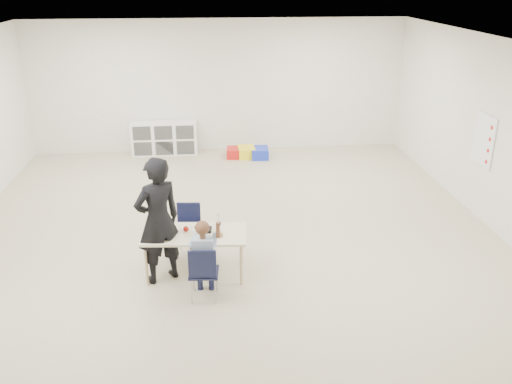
{
  "coord_description": "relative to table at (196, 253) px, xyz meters",
  "views": [
    {
      "loc": [
        -0.33,
        -7.1,
        3.66
      ],
      "look_at": [
        0.35,
        -0.21,
        0.85
      ],
      "focal_mm": 38.0,
      "sensor_mm": 36.0,
      "label": 1
    }
  ],
  "objects": [
    {
      "name": "bin_yellow",
      "position": [
        1.04,
        4.76,
        -0.19
      ],
      "size": [
        0.36,
        0.46,
        0.22
      ],
      "primitive_type": "cube",
      "rotation": [
        0.0,
        0.0,
        0.03
      ],
      "color": "yellow",
      "rests_on": "ground"
    },
    {
      "name": "apple_near",
      "position": [
        -0.11,
        0.06,
        0.33
      ],
      "size": [
        0.07,
        0.07,
        0.07
      ],
      "primitive_type": "sphere",
      "color": "maroon",
      "rests_on": "table"
    },
    {
      "name": "adult",
      "position": [
        -0.44,
        -0.08,
        0.52
      ],
      "size": [
        0.72,
        0.65,
        1.65
      ],
      "primitive_type": "imported",
      "rotation": [
        0.0,
        0.0,
        3.68
      ],
      "color": "black",
      "rests_on": "ground"
    },
    {
      "name": "child",
      "position": [
        0.1,
        -0.56,
        0.26
      ],
      "size": [
        0.52,
        0.52,
        1.13
      ],
      "primitive_type": null,
      "rotation": [
        0.0,
        0.0,
        -0.09
      ],
      "color": "#A7C2E2",
      "rests_on": "chair_near"
    },
    {
      "name": "room",
      "position": [
        0.5,
        0.89,
        1.1
      ],
      "size": [
        9.0,
        9.02,
        2.8
      ],
      "color": "tan",
      "rests_on": "ground"
    },
    {
      "name": "chair_far",
      "position": [
        -0.1,
        0.56,
        0.06
      ],
      "size": [
        0.37,
        0.35,
        0.72
      ],
      "primitive_type": null,
      "rotation": [
        0.0,
        0.0,
        -0.09
      ],
      "color": "black",
      "rests_on": "ground"
    },
    {
      "name": "chair_near",
      "position": [
        0.1,
        -0.56,
        0.06
      ],
      "size": [
        0.37,
        0.35,
        0.72
      ],
      "primitive_type": null,
      "rotation": [
        0.0,
        0.0,
        -0.09
      ],
      "color": "black",
      "rests_on": "ground"
    },
    {
      "name": "apple_far",
      "position": [
        -0.55,
        -0.02,
        0.33
      ],
      "size": [
        0.07,
        0.07,
        0.07
      ],
      "primitive_type": "sphere",
      "color": "maroon",
      "rests_on": "table"
    },
    {
      "name": "bin_blue",
      "position": [
        1.32,
        4.68,
        -0.19
      ],
      "size": [
        0.37,
        0.46,
        0.22
      ],
      "primitive_type": "cube",
      "rotation": [
        0.0,
        0.0,
        -0.05
      ],
      "color": "#1A30C3",
      "rests_on": "ground"
    },
    {
      "name": "table",
      "position": [
        0.0,
        0.0,
        0.0
      ],
      "size": [
        1.35,
        0.76,
        0.6
      ],
      "rotation": [
        0.0,
        0.0,
        -0.09
      ],
      "color": "#F5E9C4",
      "rests_on": "ground"
    },
    {
      "name": "bread_roll",
      "position": [
        0.29,
        -0.11,
        0.33
      ],
      "size": [
        0.09,
        0.09,
        0.07
      ],
      "primitive_type": "ellipsoid",
      "color": "#B08248",
      "rests_on": "table"
    },
    {
      "name": "cubby_shelf",
      "position": [
        -0.7,
        5.17,
        0.05
      ],
      "size": [
        1.4,
        0.4,
        0.7
      ],
      "primitive_type": "cube",
      "color": "white",
      "rests_on": "ground"
    },
    {
      "name": "lunch_tray_far",
      "position": [
        -0.35,
        0.1,
        0.31
      ],
      "size": [
        0.23,
        0.18,
        0.03
      ],
      "primitive_type": "cube",
      "rotation": [
        0.0,
        0.0,
        -0.09
      ],
      "color": "black",
      "rests_on": "table"
    },
    {
      "name": "bin_red",
      "position": [
        0.79,
        4.79,
        -0.2
      ],
      "size": [
        0.35,
        0.43,
        0.2
      ],
      "primitive_type": "cube",
      "rotation": [
        0.0,
        0.0,
        -0.09
      ],
      "color": "red",
      "rests_on": "ground"
    },
    {
      "name": "lunch_tray_near",
      "position": [
        0.1,
        0.05,
        0.31
      ],
      "size": [
        0.23,
        0.18,
        0.03
      ],
      "primitive_type": "cube",
      "rotation": [
        0.0,
        0.0,
        -0.09
      ],
      "color": "black",
      "rests_on": "table"
    },
    {
      "name": "milk_carton",
      "position": [
        0.01,
        -0.12,
        0.34
      ],
      "size": [
        0.08,
        0.08,
        0.1
      ],
      "primitive_type": "cube",
      "rotation": [
        0.0,
        0.0,
        -0.09
      ],
      "color": "white",
      "rests_on": "table"
    },
    {
      "name": "rules_poster",
      "position": [
        4.48,
        1.49,
        0.95
      ],
      "size": [
        0.02,
        0.6,
        0.8
      ],
      "primitive_type": "cube",
      "color": "white",
      "rests_on": "room"
    }
  ]
}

